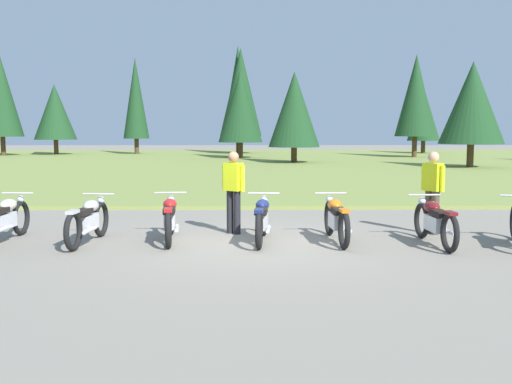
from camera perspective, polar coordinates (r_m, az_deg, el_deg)
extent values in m
plane|color=gray|center=(11.00, 0.03, -5.00)|extent=(140.00, 140.00, 0.00)
cube|color=olive|center=(37.50, -0.38, 2.90)|extent=(80.00, 44.00, 0.10)
cylinder|color=#47331E|center=(52.63, 15.83, 4.16)|extent=(0.36, 0.36, 1.17)
cone|color=#193D1E|center=(52.63, 15.92, 7.14)|extent=(2.75, 2.75, 4.31)
cylinder|color=#47331E|center=(50.77, -18.74, 4.09)|extent=(0.36, 0.36, 1.31)
cone|color=#193D1E|center=(50.77, -18.85, 7.33)|extent=(3.37, 3.37, 4.45)
cylinder|color=#47331E|center=(50.19, -23.23, 4.05)|extent=(0.36, 0.36, 1.57)
cone|color=#193D1E|center=(50.24, -23.42, 8.58)|extent=(3.19, 3.19, 6.37)
cylinder|color=#47331E|center=(33.60, 19.98, 3.24)|extent=(0.36, 0.36, 1.35)
cone|color=#193D1E|center=(33.60, 20.15, 8.10)|extent=(3.40, 3.40, 4.34)
cylinder|color=#47331E|center=(42.29, -1.52, 4.01)|extent=(0.36, 0.36, 1.22)
cone|color=#193D1E|center=(42.29, -1.53, 8.24)|extent=(3.14, 3.14, 5.02)
cylinder|color=#47331E|center=(44.83, 15.05, 4.18)|extent=(0.36, 0.36, 1.62)
cone|color=#193D1E|center=(44.88, 15.18, 8.99)|extent=(2.92, 2.92, 5.90)
cylinder|color=#47331E|center=(50.14, -11.45, 4.30)|extent=(0.36, 0.36, 1.37)
cone|color=#193D1E|center=(50.19, -11.55, 8.87)|extent=(2.12, 2.12, 6.62)
cylinder|color=#47331E|center=(50.95, -1.73, 4.65)|extent=(0.36, 0.36, 1.74)
cone|color=#193D1E|center=(51.05, -1.75, 9.82)|extent=(2.62, 2.62, 7.46)
cylinder|color=#47331E|center=(36.21, 3.69, 3.53)|extent=(0.36, 0.36, 1.06)
cone|color=#193D1E|center=(36.20, 3.72, 7.97)|extent=(3.13, 3.13, 4.55)
cylinder|color=#47331E|center=(50.25, -1.47, 4.53)|extent=(0.36, 0.36, 1.56)
cone|color=#193D1E|center=(50.33, -1.49, 9.61)|extent=(3.53, 3.53, 7.34)
torus|color=black|center=(12.71, -21.76, -2.34)|extent=(0.13, 0.70, 0.70)
cube|color=silver|center=(12.07, -23.12, -2.57)|extent=(0.23, 0.65, 0.28)
ellipsoid|color=beige|center=(12.20, -22.81, -1.15)|extent=(0.28, 0.49, 0.22)
cylinder|color=silver|center=(12.56, -22.04, -0.10)|extent=(0.62, 0.06, 0.03)
sphere|color=silver|center=(12.68, -21.79, -0.62)|extent=(0.14, 0.14, 0.14)
cylinder|color=silver|center=(11.76, -23.11, -3.28)|extent=(0.10, 0.55, 0.07)
torus|color=black|center=(12.04, -14.75, -2.55)|extent=(0.17, 0.71, 0.70)
torus|color=black|center=(10.75, -17.24, -3.64)|extent=(0.17, 0.71, 0.70)
cube|color=silver|center=(11.38, -15.93, -2.82)|extent=(0.26, 0.66, 0.28)
ellipsoid|color=#B7B7BC|center=(11.51, -15.65, -1.30)|extent=(0.30, 0.50, 0.22)
cube|color=black|center=(11.15, -16.36, -1.87)|extent=(0.26, 0.50, 0.10)
cube|color=#B7B7BC|center=(10.70, -17.30, -1.84)|extent=(0.17, 0.33, 0.06)
cylinder|color=silver|center=(11.88, -14.97, -0.19)|extent=(0.62, 0.09, 0.03)
sphere|color=silver|center=(12.01, -14.76, -0.74)|extent=(0.14, 0.14, 0.14)
cylinder|color=silver|center=(11.07, -15.79, -3.58)|extent=(0.12, 0.55, 0.07)
torus|color=black|center=(11.99, -8.20, -2.44)|extent=(0.17, 0.71, 0.70)
torus|color=black|center=(10.61, -8.46, -3.55)|extent=(0.17, 0.71, 0.70)
cube|color=silver|center=(11.29, -8.33, -2.71)|extent=(0.26, 0.66, 0.28)
ellipsoid|color=#AD1919|center=(11.43, -8.32, -1.19)|extent=(0.31, 0.50, 0.22)
cube|color=black|center=(11.04, -8.39, -1.76)|extent=(0.27, 0.50, 0.10)
cube|color=#AD1919|center=(10.56, -8.49, -1.73)|extent=(0.17, 0.33, 0.06)
cylinder|color=silver|center=(11.83, -8.26, -0.07)|extent=(0.62, 0.09, 0.03)
sphere|color=silver|center=(11.96, -8.23, -0.63)|extent=(0.14, 0.14, 0.14)
cylinder|color=silver|center=(11.01, -7.65, -3.46)|extent=(0.12, 0.55, 0.07)
torus|color=black|center=(11.78, 0.79, -2.53)|extent=(0.16, 0.71, 0.70)
torus|color=black|center=(10.40, 0.31, -3.68)|extent=(0.16, 0.71, 0.70)
cube|color=silver|center=(11.08, 0.57, -2.82)|extent=(0.25, 0.65, 0.28)
ellipsoid|color=navy|center=(11.22, 0.63, -1.26)|extent=(0.30, 0.50, 0.22)
cube|color=black|center=(10.83, 0.49, -1.85)|extent=(0.26, 0.50, 0.10)
cube|color=navy|center=(10.35, 0.31, -1.83)|extent=(0.17, 0.33, 0.06)
cylinder|color=silver|center=(11.61, 0.77, -0.12)|extent=(0.62, 0.09, 0.03)
sphere|color=silver|center=(11.75, 0.80, -0.69)|extent=(0.14, 0.14, 0.14)
cylinder|color=silver|center=(10.79, 1.20, -3.60)|extent=(0.12, 0.55, 0.07)
torus|color=black|center=(11.89, 7.10, -2.50)|extent=(0.14, 0.70, 0.70)
torus|color=black|center=(10.54, 8.50, -3.62)|extent=(0.14, 0.70, 0.70)
cube|color=silver|center=(11.21, 7.76, -2.77)|extent=(0.23, 0.65, 0.28)
ellipsoid|color=orange|center=(11.34, 7.61, -1.24)|extent=(0.28, 0.49, 0.22)
cube|color=black|center=(10.96, 8.00, -1.81)|extent=(0.24, 0.49, 0.10)
cube|color=orange|center=(10.49, 8.53, -1.79)|extent=(0.16, 0.33, 0.06)
cylinder|color=silver|center=(11.73, 7.22, -0.11)|extent=(0.62, 0.06, 0.03)
sphere|color=silver|center=(11.86, 7.11, -0.67)|extent=(0.14, 0.14, 0.14)
cylinder|color=silver|center=(10.96, 8.78, -3.52)|extent=(0.10, 0.55, 0.07)
torus|color=black|center=(11.93, 15.72, -2.65)|extent=(0.14, 0.70, 0.70)
torus|color=black|center=(10.63, 18.21, -3.77)|extent=(0.14, 0.70, 0.70)
cube|color=silver|center=(11.27, 16.90, -2.93)|extent=(0.23, 0.65, 0.28)
ellipsoid|color=maroon|center=(11.40, 16.63, -1.40)|extent=(0.29, 0.49, 0.22)
cube|color=black|center=(11.04, 17.33, -1.98)|extent=(0.25, 0.49, 0.10)
cube|color=maroon|center=(10.58, 18.27, -1.96)|extent=(0.16, 0.33, 0.06)
cylinder|color=silver|center=(11.77, 15.95, -0.27)|extent=(0.62, 0.07, 0.03)
sphere|color=silver|center=(11.90, 15.74, -0.83)|extent=(0.14, 0.14, 0.14)
cylinder|color=silver|center=(11.06, 18.11, -3.66)|extent=(0.10, 0.55, 0.07)
cylinder|color=black|center=(11.92, -1.84, -2.00)|extent=(0.14, 0.14, 0.88)
cylinder|color=black|center=(12.03, -2.52, -1.92)|extent=(0.14, 0.14, 0.88)
cube|color=#D8EA19|center=(11.90, -2.20, 1.48)|extent=(0.42, 0.39, 0.56)
sphere|color=#9E7051|center=(11.87, -2.20, 3.40)|extent=(0.22, 0.22, 0.22)
cylinder|color=#D8EA19|center=(11.76, -1.31, 1.33)|extent=(0.09, 0.09, 0.52)
cylinder|color=#D8EA19|center=(12.04, -3.06, 1.43)|extent=(0.09, 0.09, 0.52)
cylinder|color=#4C4233|center=(12.51, 16.30, -1.86)|extent=(0.14, 0.14, 0.88)
cylinder|color=#4C4233|center=(12.40, 16.95, -1.95)|extent=(0.14, 0.14, 0.88)
cube|color=#D8EA19|center=(12.38, 16.72, 1.40)|extent=(0.39, 0.42, 0.56)
sphere|color=tan|center=(12.35, 16.78, 3.25)|extent=(0.22, 0.22, 0.22)
cylinder|color=#D8EA19|center=(12.52, 15.89, 1.38)|extent=(0.09, 0.09, 0.52)
cylinder|color=#D8EA19|center=(12.24, 17.57, 1.23)|extent=(0.09, 0.09, 0.52)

